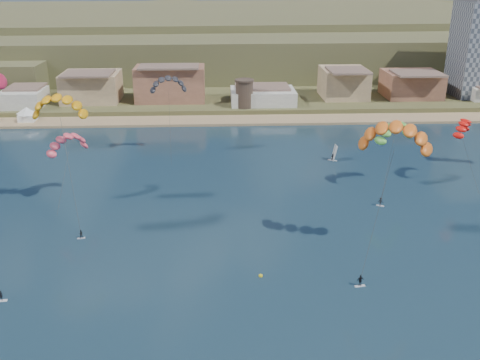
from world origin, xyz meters
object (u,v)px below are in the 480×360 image
object	(u,v)px
kitesurfer_yellow	(58,103)
kitesurfer_green	(395,129)
windsurfer	(333,156)
watchtower	(244,93)
kitesurfer_orange	(396,132)
buoy	(261,276)

from	to	relation	value
kitesurfer_yellow	kitesurfer_green	xyz separation A→B (m)	(62.60, 9.31, -8.07)
kitesurfer_green	windsurfer	world-z (taller)	kitesurfer_green
windsurfer	watchtower	bearing A→B (deg)	112.50
kitesurfer_yellow	kitesurfer_green	world-z (taller)	kitesurfer_yellow
kitesurfer_orange	kitesurfer_green	distance (m)	29.48
kitesurfer_orange	buoy	bearing A→B (deg)	-160.80
kitesurfer_yellow	kitesurfer_orange	size ratio (longest dim) A/B	1.02
windsurfer	buoy	distance (m)	55.09
windsurfer	buoy	xyz separation A→B (m)	(-21.04, -50.90, -1.09)
watchtower	kitesurfer_orange	bearing A→B (deg)	-78.66
kitesurfer_green	buoy	distance (m)	46.62
watchtower	kitesurfer_green	world-z (taller)	kitesurfer_green
kitesurfer_orange	buoy	world-z (taller)	kitesurfer_orange
watchtower	windsurfer	world-z (taller)	watchtower
watchtower	buoy	xyz separation A→B (m)	(-2.57, -95.52, -6.26)
watchtower	windsurfer	xyz separation A→B (m)	(18.48, -44.61, -5.18)
watchtower	kitesurfer_orange	distance (m)	91.20
kitesurfer_green	buoy	world-z (taller)	kitesurfer_green
kitesurfer_yellow	kitesurfer_orange	distance (m)	56.55
watchtower	buoy	world-z (taller)	watchtower
kitesurfer_yellow	windsurfer	world-z (taller)	kitesurfer_yellow
kitesurfer_orange	windsurfer	distance (m)	47.61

